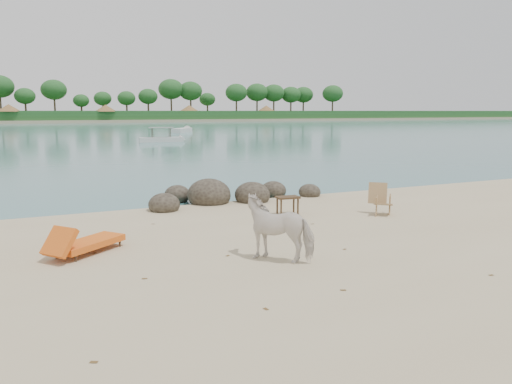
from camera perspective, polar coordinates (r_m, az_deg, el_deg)
water at (r=99.48m, az=-22.26°, el=6.82°), size 400.00×400.00×0.00m
far_shore at (r=179.41m, az=-23.51°, el=7.52°), size 420.00×90.00×1.40m
far_scenery at (r=146.10m, az=-23.22°, el=8.55°), size 420.00×18.00×9.50m
boulders at (r=16.81m, az=-3.64°, el=-0.46°), size 6.26×2.73×1.07m
cow at (r=10.24m, az=2.74°, el=-4.21°), size 1.58×1.59×1.30m
side_table at (r=14.65m, az=3.62°, el=-1.66°), size 0.70×0.49×0.53m
lounge_chair at (r=11.32m, az=-18.54°, el=-5.24°), size 1.96×1.74×0.59m
deck_chair at (r=14.98m, az=14.36°, el=-0.94°), size 0.86×0.87×0.92m
boat_mid at (r=51.16m, az=-10.81°, el=7.02°), size 4.95×1.63×2.38m
boat_far at (r=73.70m, az=-8.45°, el=7.07°), size 4.75×5.92×0.73m
dead_leaves at (r=10.02m, az=-0.77°, el=-8.33°), size 7.21×7.23×0.00m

